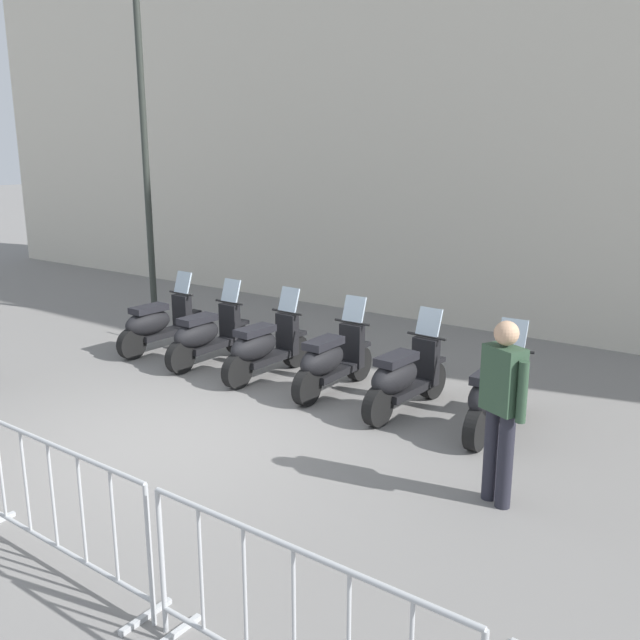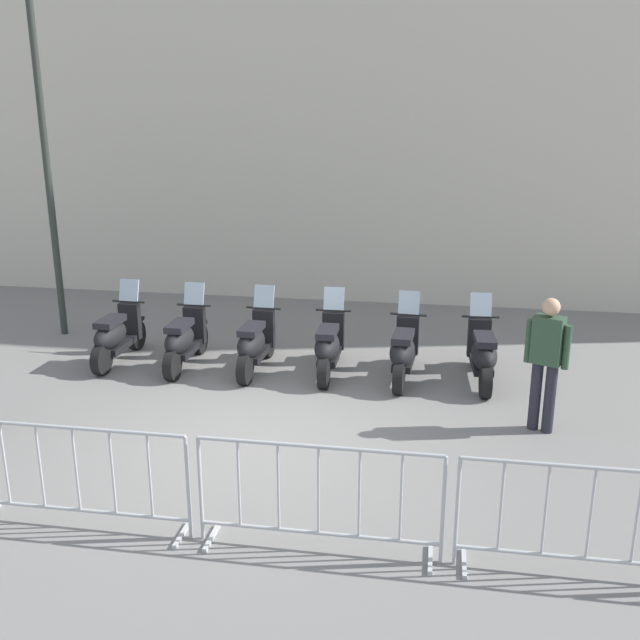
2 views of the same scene
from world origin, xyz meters
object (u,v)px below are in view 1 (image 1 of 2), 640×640
Objects in this scene: motorcycle_0 at (158,324)px; street_lamp at (143,123)px; officer_mid_plaza at (502,402)px; motorcycle_3 at (331,361)px; motorcycle_4 at (403,378)px; motorcycle_5 at (494,396)px; motorcycle_1 at (206,336)px; motorcycle_2 at (264,348)px; barrier_segment_3 at (54,506)px; barrier_segment_4 at (294,630)px.

street_lamp reaches higher than motorcycle_0.
motorcycle_0 is at bearing 163.06° from officer_mid_plaza.
motorcycle_0 is 1.00× the size of motorcycle_3.
motorcycle_4 is 1.15m from motorcycle_5.
motorcycle_1 and motorcycle_2 have the same top height.
motorcycle_4 reaches higher than barrier_segment_3.
motorcycle_2 is at bearing 156.54° from officer_mid_plaza.
motorcycle_3 is at bearing -1.48° from motorcycle_2.
barrier_segment_3 is at bearing -49.45° from street_lamp.
motorcycle_2 is 2.27m from motorcycle_4.
motorcycle_4 is 1.00× the size of officer_mid_plaza.
barrier_segment_3 is at bearing -100.74° from motorcycle_4.
barrier_segment_3 is (3.70, -4.72, 0.07)m from motorcycle_0.
barrier_segment_3 is (-0.83, -4.39, 0.07)m from motorcycle_4.
motorcycle_2 is 6.03m from barrier_segment_4.
street_lamp reaches higher than motorcycle_1.
motorcycle_2 is 4.36m from officer_mid_plaza.
motorcycle_4 is 4.79m from barrier_segment_4.
motorcycle_3 is at bearing 93.70° from barrier_segment_3.
officer_mid_plaza is at bearing -70.28° from motorcycle_5.
officer_mid_plaza is (0.56, -1.55, 0.53)m from motorcycle_5.
motorcycle_3 is 2.28m from motorcycle_5.
motorcycle_0 is 1.00× the size of motorcycle_2.
motorcycle_5 is 1.73m from officer_mid_plaza.
officer_mid_plaza is at bearing -23.46° from motorcycle_2.
motorcycle_1 is 6.84m from barrier_segment_4.
barrier_segment_4 is at bearing -44.21° from motorcycle_1.
street_lamp is at bearing 130.55° from barrier_segment_3.
motorcycle_3 is 4.52m from barrier_segment_3.
officer_mid_plaza is at bearing -19.28° from motorcycle_1.
motorcycle_3 is 6.12m from street_lamp.
motorcycle_1 is 1.00× the size of motorcycle_2.
officer_mid_plaza is (6.23, -1.90, 0.53)m from motorcycle_0.
motorcycle_1 is 1.13m from motorcycle_2.
street_lamp reaches higher than motorcycle_4.
motorcycle_1 is 4.55m from motorcycle_5.
motorcycle_3 is (3.41, -0.21, 0.00)m from motorcycle_0.
street_lamp reaches higher than motorcycle_2.
motorcycle_2 is 3.42m from motorcycle_5.
motorcycle_4 is 4.47m from barrier_segment_3.
motorcycle_0 is at bearing 141.03° from barrier_segment_4.
barrier_segment_3 is 1.30× the size of officer_mid_plaza.
barrier_segment_3 and barrier_segment_4 have the same top height.
motorcycle_0 is at bearing 128.08° from barrier_segment_3.
motorcycle_2 and motorcycle_4 have the same top height.
barrier_segment_3 is at bearing -60.88° from motorcycle_1.
motorcycle_0 is 3.83m from street_lamp.
motorcycle_3 and motorcycle_5 have the same top height.
motorcycle_2 is at bearing -22.58° from street_lamp.
motorcycle_1 is 1.00× the size of motorcycle_3.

